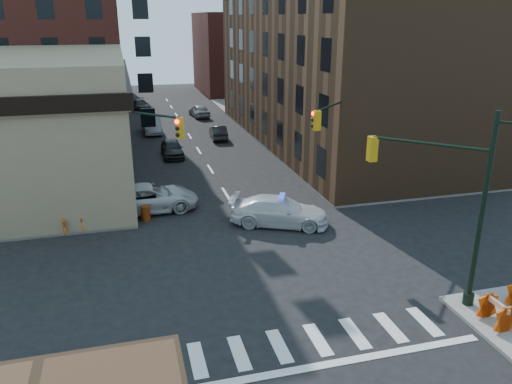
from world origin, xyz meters
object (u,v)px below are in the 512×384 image
barrel_road (285,208)px  barricade_nw_a (72,224)px  parked_car_enear (218,132)px  barrel_bank (146,213)px  pedestrian_a (112,193)px  police_car (280,211)px  parked_car_wfar (152,125)px  pedestrian_b (62,211)px  pickup (148,198)px  parked_car_wnear (172,148)px  barricade_se_a (496,313)px

barrel_road → barricade_nw_a: (-12.17, 0.38, 0.13)m
parked_car_enear → barrel_bank: parked_car_enear is taller
pedestrian_a → barrel_bank: bearing=-57.8°
police_car → parked_car_enear: police_car is taller
parked_car_wfar → barrel_road: bearing=-77.2°
pedestrian_b → barricade_nw_a: (0.55, -0.86, -0.47)m
pickup → parked_car_wfar: size_ratio=1.22×
pickup → barricade_nw_a: bearing=115.9°
parked_car_wfar → parked_car_enear: parked_car_wfar is taller
parked_car_wnear → pedestrian_a: bearing=-113.8°
barrel_bank → barricade_se_a: (12.34, -14.42, 0.19)m
parked_car_wnear → parked_car_wfar: (-1.01, 9.94, 0.09)m
police_car → barrel_bank: police_car is taller
police_car → pedestrian_b: (-11.96, 2.55, 0.25)m
pickup → barrel_bank: 1.60m
parked_car_enear → pedestrian_a: (-9.95, -16.55, 0.27)m
parked_car_enear → pedestrian_a: pedestrian_a is taller
pickup → barrel_road: (7.90, -2.82, -0.37)m
police_car → pedestrian_b: size_ratio=3.08×
parked_car_wfar → police_car: bearing=-79.5°
barricade_nw_a → parked_car_wnear: bearing=51.8°
pickup → barrel_bank: bearing=166.4°
police_car → parked_car_enear: size_ratio=1.39×
police_car → barrel_bank: 7.85m
parked_car_wnear → pedestrian_b: pedestrian_b is taller
pedestrian_b → barrel_bank: pedestrian_b is taller
barricade_nw_a → police_car: bearing=-21.4°
police_car → barricade_nw_a: size_ratio=4.74×
parked_car_wnear → parked_car_enear: 7.44m
barrel_road → barrel_bank: (-8.16, 1.28, -0.01)m
pickup → barricade_nw_a: (-4.27, -2.44, -0.25)m
pickup → parked_car_wfar: pickup is taller
parked_car_wnear → pedestrian_a: 12.13m
barricade_se_a → parked_car_wfar: bearing=16.0°
pickup → parked_car_wnear: pickup is taller
pedestrian_a → barrel_bank: pedestrian_a is taller
pickup → barrel_road: pickup is taller
barrel_bank → parked_car_wnear: bearing=77.9°
parked_car_wfar → pickup: bearing=-95.4°
parked_car_enear → barrel_road: (0.10, -20.69, -0.20)m
barricade_se_a → police_car: bearing=23.5°
police_car → parked_car_wfar: 27.06m
pedestrian_a → barricade_se_a: 22.39m
pickup → parked_car_wnear: bearing=-16.2°
parked_car_wfar → pedestrian_b: (-6.54, -23.96, 0.25)m
pedestrian_a → barrel_road: bearing=-23.6°
parked_car_wfar → pedestrian_a: (-3.87, -21.05, 0.11)m
police_car → barricade_se_a: bearing=-133.5°
parked_car_wnear → barricade_se_a: bearing=-71.9°
pedestrian_b → barrel_bank: bearing=-28.2°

